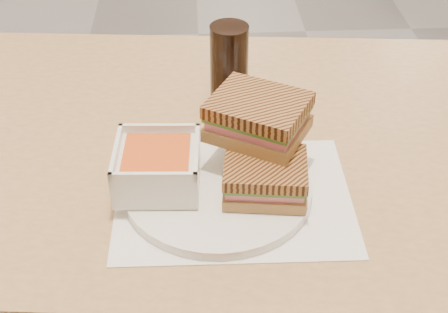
{
  "coord_description": "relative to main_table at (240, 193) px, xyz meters",
  "views": [
    {
      "loc": [
        -0.03,
        -2.67,
        1.34
      ],
      "look_at": [
        0.01,
        -2.0,
        0.82
      ],
      "focal_mm": 50.84,
      "sensor_mm": 36.0,
      "label": 1
    }
  ],
  "objects": [
    {
      "name": "cola_glass",
      "position": [
        -0.01,
        0.12,
        0.18
      ],
      "size": [
        0.06,
        0.06,
        0.14
      ],
      "color": "black",
      "rests_on": "main_table"
    },
    {
      "name": "panini_lower",
      "position": [
        0.02,
        -0.15,
        0.16
      ],
      "size": [
        0.12,
        0.11,
        0.05
      ],
      "color": "#B18149",
      "rests_on": "plate"
    },
    {
      "name": "tray_liner",
      "position": [
        -0.02,
        -0.14,
        0.11
      ],
      "size": [
        0.33,
        0.26,
        0.0
      ],
      "color": "white",
      "rests_on": "main_table"
    },
    {
      "name": "panini_upper",
      "position": [
        0.02,
        -0.08,
        0.21
      ],
      "size": [
        0.16,
        0.15,
        0.06
      ],
      "color": "#B18149",
      "rests_on": "panini_lower"
    },
    {
      "name": "plate",
      "position": [
        -0.04,
        -0.13,
        0.12
      ],
      "size": [
        0.26,
        0.26,
        0.01
      ],
      "color": "white",
      "rests_on": "tray_liner"
    },
    {
      "name": "main_table",
      "position": [
        0.0,
        0.0,
        0.0
      ],
      "size": [
        1.26,
        0.8,
        0.75
      ],
      "color": "tan",
      "rests_on": "ground"
    },
    {
      "name": "soup_bowl",
      "position": [
        -0.13,
        -0.12,
        0.16
      ],
      "size": [
        0.12,
        0.12,
        0.06
      ],
      "color": "white",
      "rests_on": "plate"
    }
  ]
}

